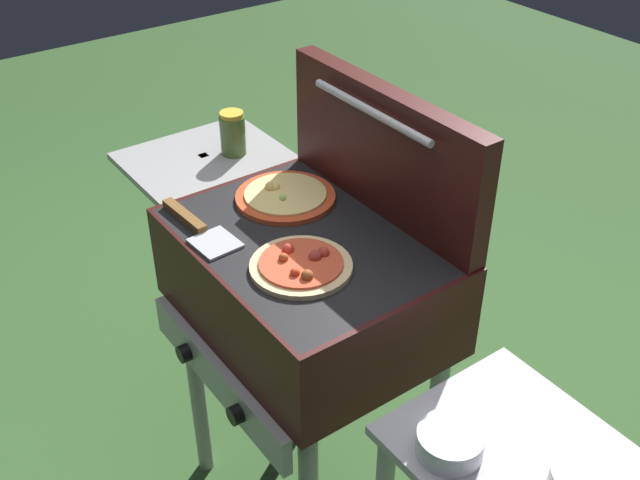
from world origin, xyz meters
The scene contains 7 objects.
grill centered at (-0.01, 0.00, 0.76)m, with size 0.96×0.53×0.90m.
grill_lid_open centered at (0.00, 0.21, 1.05)m, with size 0.63×0.08×0.30m.
pizza_pepperoni centered at (0.09, -0.08, 0.91)m, with size 0.22×0.22×0.04m.
pizza_cheese centered at (-0.17, 0.05, 0.91)m, with size 0.24×0.24×0.04m.
sauce_jar centered at (-0.44, 0.07, 0.96)m, with size 0.07×0.07×0.12m.
spatula centered at (-0.17, -0.18, 0.91)m, with size 0.26×0.10×0.02m.
topping_bowl_near centered at (0.57, -0.10, 0.82)m, with size 0.12×0.12×0.04m.
Camera 1 is at (1.17, -0.80, 1.85)m, focal length 43.03 mm.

